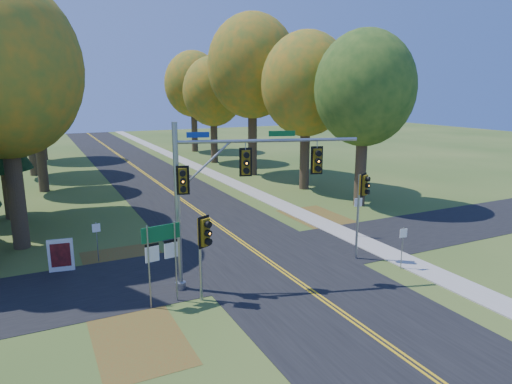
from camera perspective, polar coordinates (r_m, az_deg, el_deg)
name	(u,v)px	position (r m, az deg, el deg)	size (l,w,h in m)	color
ground	(283,271)	(22.15, 3.37, -9.88)	(160.00, 160.00, 0.00)	#2F511C
road_main	(283,271)	(22.14, 3.37, -9.85)	(8.00, 160.00, 0.02)	black
road_cross	(264,258)	(23.78, 0.97, -8.21)	(60.00, 6.00, 0.02)	black
centerline_left	(281,271)	(22.09, 3.15, -9.86)	(0.10, 160.00, 0.01)	gold
centerline_right	(285,271)	(22.18, 3.60, -9.77)	(0.10, 160.00, 0.01)	gold
sidewalk_east	(383,251)	(25.58, 15.64, -7.12)	(1.60, 160.00, 0.06)	#9E998E
leaf_patch_w_near	(128,266)	(23.63, -15.69, -8.85)	(4.00, 6.00, 0.00)	brown
leaf_patch_e	(328,222)	(30.40, 8.98, -3.69)	(3.50, 8.00, 0.00)	brown
leaf_patch_w_far	(138,338)	(17.22, -14.50, -17.26)	(3.00, 5.00, 0.00)	brown
tree_w_a	(3,69)	(27.17, -29.06, 13.24)	(8.00, 8.00, 14.15)	#38281C
tree_e_a	(365,89)	(34.29, 13.44, 12.41)	(7.20, 7.20, 12.73)	#38281C
tree_e_b	(307,85)	(39.47, 6.34, 13.19)	(7.60, 7.60, 13.33)	#38281C
tree_w_c	(36,96)	(42.23, -25.84, 10.70)	(6.80, 6.80, 11.91)	#38281C
tree_e_c	(253,67)	(46.09, -0.41, 15.37)	(8.80, 8.80, 15.79)	#38281C
tree_w_d	(25,76)	(50.95, -26.88, 12.80)	(8.20, 8.20, 14.56)	#38281C
tree_e_d	(213,92)	(54.23, -5.34, 12.35)	(7.00, 7.00, 12.32)	#38281C
tree_w_e	(36,76)	(61.87, -25.75, 12.92)	(8.40, 8.40, 14.97)	#38281C
tree_e_e	(193,84)	(64.71, -7.82, 13.17)	(7.80, 7.80, 13.74)	#38281C
traffic_mast	(224,183)	(19.19, -4.02, 1.10)	(7.66, 2.52, 7.22)	gray
east_signal_pole	(362,195)	(23.18, 13.15, -0.33)	(0.49, 0.59, 4.49)	#93959B
ped_signal_pole	(204,239)	(18.30, -6.55, -5.81)	(0.54, 0.66, 3.64)	#9CA0A5
route_sign_cluster	(162,248)	(18.47, -11.71, -6.85)	(1.58, 0.28, 3.40)	gray
info_kiosk	(61,255)	(23.74, -23.21, -7.30)	(1.16, 0.33, 1.59)	silver
reg_sign_e_north	(358,210)	(27.19, 12.61, -2.15)	(0.46, 0.15, 2.45)	gray
reg_sign_e_south	(403,241)	(22.99, 17.87, -5.80)	(0.40, 0.08, 2.11)	gray
reg_sign_w	(97,235)	(24.16, -19.29, -5.09)	(0.39, 0.07, 2.06)	gray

